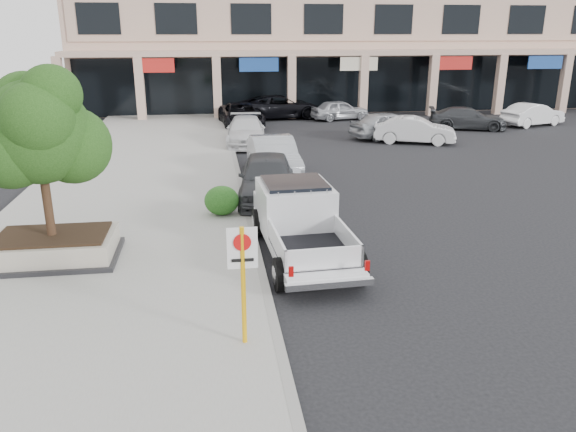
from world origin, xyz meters
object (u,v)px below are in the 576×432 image
object	(u,v)px
curb_car_c	(246,131)
curb_car_d	(241,115)
lot_car_c	(467,118)
curb_car_b	(274,157)
lot_car_f	(533,115)
pickup_truck	(303,224)
lot_car_b	(415,130)
lot_car_a	(388,125)
no_parking_sign	(243,270)
planter	(54,247)
lot_car_d	(280,107)
planter_tree	(45,132)
curb_car_a	(267,178)
lot_car_e	(340,110)

from	to	relation	value
curb_car_c	curb_car_d	world-z (taller)	curb_car_d
curb_car_c	lot_car_c	size ratio (longest dim) A/B	1.07
curb_car_b	lot_car_c	world-z (taller)	curb_car_b
curb_car_d	lot_car_f	xyz separation A→B (m)	(18.25, -2.33, -0.02)
pickup_truck	lot_car_b	distance (m)	17.14
lot_car_a	lot_car_b	size ratio (longest dim) A/B	1.03
no_parking_sign	curb_car_d	xyz separation A→B (m)	(1.55, 26.05, -0.91)
curb_car_b	lot_car_b	distance (m)	10.26
planter	lot_car_d	xyz separation A→B (m)	(8.93, 24.28, 0.32)
planter_tree	curb_car_a	bearing A→B (deg)	39.26
curb_car_d	lot_car_e	distance (m)	6.98
curb_car_a	lot_car_a	size ratio (longest dim) A/B	1.11
pickup_truck	lot_car_a	distance (m)	18.13
planter	lot_car_f	distance (m)	30.89
lot_car_a	lot_car_e	size ratio (longest dim) A/B	1.12
no_parking_sign	lot_car_e	xyz separation A→B (m)	(8.30, 27.83, -0.96)
curb_car_b	lot_car_a	xyz separation A→B (m)	(7.33, 7.64, -0.06)
planter	lot_car_f	size ratio (longest dim) A/B	0.75
no_parking_sign	lot_car_f	size ratio (longest dim) A/B	0.54
planter_tree	lot_car_d	distance (m)	25.81
no_parking_sign	curb_car_a	distance (m)	9.83
planter	lot_car_b	distance (m)	20.81
no_parking_sign	curb_car_b	bearing A→B (deg)	80.98
no_parking_sign	lot_car_e	distance (m)	29.06
planter_tree	lot_car_a	distance (m)	21.28
lot_car_c	lot_car_f	bearing A→B (deg)	-63.71
lot_car_d	pickup_truck	bearing A→B (deg)	167.01
lot_car_d	lot_car_f	world-z (taller)	lot_car_d
curb_car_a	pickup_truck	bearing A→B (deg)	-79.67
curb_car_c	lot_car_e	bearing A→B (deg)	52.56
lot_car_e	lot_car_a	bearing A→B (deg)	176.76
no_parking_sign	curb_car_b	xyz separation A→B (m)	(2.09, 13.17, -0.83)
planter	curb_car_c	xyz separation A→B (m)	(5.99, 15.31, 0.24)
pickup_truck	lot_car_c	xyz separation A→B (m)	(13.30, 18.67, -0.24)
lot_car_c	lot_car_d	size ratio (longest dim) A/B	0.80
pickup_truck	planter	bearing A→B (deg)	173.86
lot_car_a	pickup_truck	bearing A→B (deg)	138.79
no_parking_sign	pickup_truck	distance (m)	4.78
pickup_truck	curb_car_b	distance (m)	8.82
pickup_truck	curb_car_a	xyz separation A→B (m)	(-0.36, 5.34, -0.08)
curb_car_a	lot_car_a	xyz separation A→B (m)	(7.96, 11.12, -0.08)
curb_car_a	lot_car_e	bearing A→B (deg)	75.78
lot_car_b	lot_car_e	bearing A→B (deg)	33.80
no_parking_sign	curb_car_d	bearing A→B (deg)	86.59
curb_car_c	lot_car_d	bearing A→B (deg)	75.79
planter_tree	curb_car_c	size ratio (longest dim) A/B	0.81
lot_car_e	planter	bearing A→B (deg)	138.55
planter	lot_car_c	world-z (taller)	lot_car_c
curb_car_c	lot_car_f	distance (m)	18.73
planter_tree	curb_car_a	distance (m)	8.03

